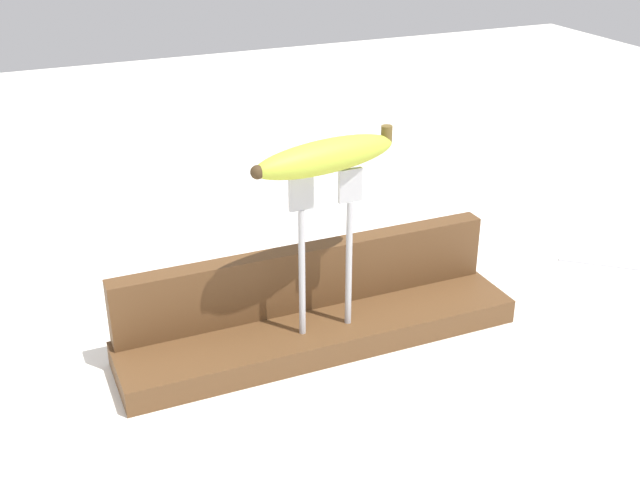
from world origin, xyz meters
name	(u,v)px	position (x,y,z in m)	size (l,w,h in m)	color
ground_plane	(320,342)	(0.00, 0.00, 0.00)	(3.00, 3.00, 0.00)	white
wooden_board	(320,332)	(0.00, 0.00, 0.01)	(0.45, 0.10, 0.03)	brown
board_backstop	(307,276)	(0.00, 0.04, 0.07)	(0.45, 0.03, 0.07)	brown
fork_stand_center	(326,238)	(0.00, -0.02, 0.14)	(0.08, 0.01, 0.18)	#B2B2B7
banana_raised_center	(326,156)	(0.00, -0.02, 0.23)	(0.17, 0.07, 0.04)	#B2C138
wire_coil	(381,244)	(0.18, 0.20, 0.00)	(0.08, 0.08, 0.01)	red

